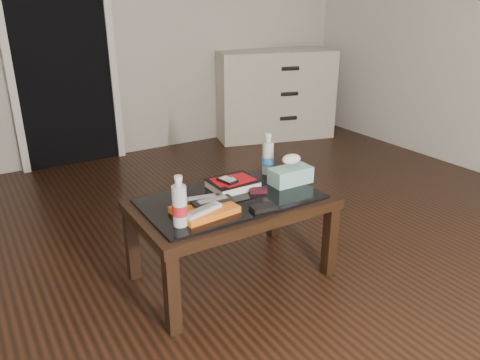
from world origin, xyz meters
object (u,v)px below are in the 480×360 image
Objects in this scene: tissue_box at (291,175)px; coffee_table at (231,209)px; dresser at (274,94)px; textbook at (233,184)px; water_bottle_left at (179,201)px; water_bottle_right at (268,154)px.

coffee_table is at bearing -179.32° from tissue_box.
textbook is (-1.68, -1.98, 0.03)m from dresser.
coffee_table is 4.35× the size of tissue_box.
coffee_table is 0.78× the size of dresser.
dresser is 5.61× the size of tissue_box.
water_bottle_left is 0.75m from tissue_box.
dresser is 2.59m from textbook.
water_bottle_right is (-1.40, -1.89, 0.13)m from dresser.
tissue_box is (0.02, -0.19, -0.07)m from water_bottle_right.
coffee_table is 4.20× the size of water_bottle_left.
tissue_box is (-1.38, -2.09, 0.06)m from dresser.
water_bottle_left is at bearing -154.79° from water_bottle_right.
coffee_table is 4.20× the size of water_bottle_right.
coffee_table is 2.73m from dresser.
dresser is at bearing 49.92° from coffee_table.
tissue_box is (0.73, 0.14, -0.07)m from water_bottle_left.
dresser is 2.36m from water_bottle_right.
textbook is at bearing -163.66° from water_bottle_right.
water_bottle_left reaches higher than tissue_box.
tissue_box is at bearing 11.01° from water_bottle_left.
water_bottle_left is 0.78m from water_bottle_right.
dresser is at bearing 46.62° from water_bottle_left.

